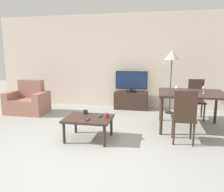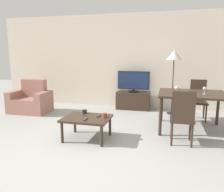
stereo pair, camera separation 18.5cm
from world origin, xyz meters
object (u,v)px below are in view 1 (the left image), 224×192
(cup_white_near, at_px, (86,112))
(dining_chair_far, at_px, (196,97))
(remote_secondary, at_px, (88,119))
(wine_glass_center, at_px, (177,88))
(tv_stand, at_px, (131,100))
(armchair, at_px, (28,102))
(floor_lamp, at_px, (172,58))
(remote_primary, at_px, (100,116))
(cup_colored_far, at_px, (107,115))
(wine_glass_left, at_px, (204,88))
(tv, at_px, (131,82))
(dining_chair_near, at_px, (184,115))
(coffee_table, at_px, (89,120))
(dining_table, at_px, (192,96))

(cup_white_near, bearing_deg, dining_chair_far, 35.47)
(remote_secondary, bearing_deg, wine_glass_center, 32.50)
(tv_stand, distance_m, cup_white_near, 2.33)
(armchair, height_order, floor_lamp, floor_lamp)
(remote_primary, height_order, remote_secondary, same)
(cup_colored_far, bearing_deg, wine_glass_left, 25.20)
(armchair, height_order, cup_colored_far, armchair)
(dining_chair_far, bearing_deg, tv, 159.65)
(dining_chair_far, height_order, wine_glass_center, dining_chair_far)
(tv_stand, bearing_deg, dining_chair_near, -63.01)
(tv_stand, bearing_deg, coffee_table, -101.01)
(wine_glass_left, height_order, wine_glass_center, same)
(dining_chair_far, height_order, cup_colored_far, dining_chair_far)
(coffee_table, relative_size, remote_secondary, 5.58)
(tv, xyz_separation_m, dining_table, (1.42, -1.48, -0.09))
(tv, bearing_deg, remote_primary, -96.97)
(wine_glass_center, bearing_deg, remote_secondary, -147.50)
(armchair, distance_m, cup_white_near, 2.38)
(remote_secondary, distance_m, wine_glass_left, 2.37)
(coffee_table, bearing_deg, dining_chair_near, 4.56)
(armchair, xyz_separation_m, tv, (2.65, 1.00, 0.49))
(floor_lamp, distance_m, cup_colored_far, 2.68)
(dining_chair_far, distance_m, wine_glass_center, 1.22)
(tv, bearing_deg, dining_table, -46.03)
(cup_colored_far, bearing_deg, cup_white_near, 159.07)
(dining_chair_near, distance_m, remote_primary, 1.48)
(remote_secondary, relative_size, wine_glass_left, 1.03)
(tv, distance_m, cup_colored_far, 2.44)
(wine_glass_center, bearing_deg, cup_colored_far, -148.26)
(dining_table, distance_m, remote_secondary, 2.21)
(armchair, xyz_separation_m, cup_white_near, (2.03, -1.24, 0.15))
(cup_white_near, bearing_deg, coffee_table, -59.85)
(tv_stand, distance_m, coffee_table, 2.52)
(armchair, distance_m, tv_stand, 2.83)
(armchair, distance_m, floor_lamp, 3.96)
(dining_chair_near, height_order, remote_primary, dining_chair_near)
(tv, bearing_deg, tv_stand, 90.00)
(dining_chair_near, relative_size, remote_primary, 6.36)
(armchair, bearing_deg, remote_secondary, -36.42)
(armchair, xyz_separation_m, remote_primary, (2.36, -1.36, 0.12))
(cup_colored_far, xyz_separation_m, wine_glass_left, (1.78, 0.84, 0.43))
(wine_glass_center, bearing_deg, tv, 124.02)
(remote_primary, relative_size, wine_glass_center, 1.03)
(floor_lamp, xyz_separation_m, cup_colored_far, (-1.22, -2.16, -1.01))
(armchair, xyz_separation_m, coffee_table, (2.17, -1.47, 0.06))
(dining_table, relative_size, remote_primary, 8.85)
(coffee_table, bearing_deg, dining_chair_far, 40.97)
(remote_secondary, xyz_separation_m, wine_glass_left, (2.08, 1.05, 0.46))
(wine_glass_left, xyz_separation_m, wine_glass_center, (-0.52, -0.06, 0.00))
(cup_colored_far, bearing_deg, remote_secondary, -144.38)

